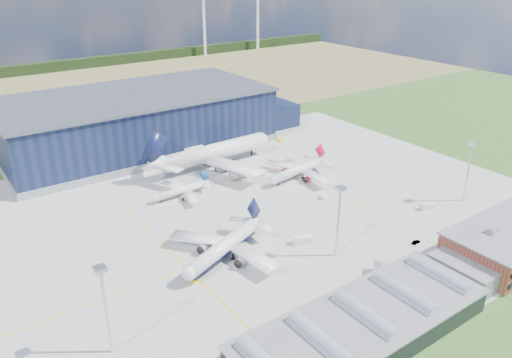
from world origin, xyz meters
name	(u,v)px	position (x,y,z in m)	size (l,w,h in m)	color
ground	(252,225)	(0.00, 0.00, 0.00)	(600.00, 600.00, 0.00)	#305821
apron	(236,214)	(0.00, 10.00, 0.03)	(220.00, 160.00, 0.08)	#B0B0AA
farmland	(63,94)	(0.00, 220.00, 0.00)	(600.00, 220.00, 0.01)	olive
treeline	(33,69)	(0.00, 300.00, 4.00)	(600.00, 8.00, 8.00)	black
hangar	(142,123)	(2.81, 94.80, 11.62)	(145.00, 62.00, 26.10)	#0F1B33
glass_concourse	(374,320)	(-6.45, -60.00, 3.69)	(78.00, 23.00, 8.60)	black
light_mast_west	(104,297)	(-60.00, -30.00, 15.43)	(2.60, 2.60, 23.00)	silver
light_mast_center	(339,210)	(10.00, -30.00, 15.43)	(2.60, 2.60, 23.00)	silver
light_mast_east	(470,162)	(75.00, -30.00, 15.43)	(2.60, 2.60, 23.00)	silver
airliner_navy	(222,241)	(-18.94, -12.00, 6.47)	(39.71, 38.84, 12.95)	white
airliner_red	(297,166)	(37.79, 22.00, 5.56)	(34.12, 33.38, 11.13)	white
airliner_widebody	(214,144)	(17.39, 52.60, 10.39)	(63.71, 62.33, 20.78)	white
airliner_regional	(179,187)	(-9.49, 33.79, 4.12)	(25.29, 24.74, 8.25)	white
gse_tug_b	(194,279)	(-31.46, -16.60, 0.60)	(1.85, 2.77, 1.20)	yellow
gse_van_a	(303,240)	(6.42, -18.90, 1.28)	(2.57, 5.88, 2.57)	silver
gse_cart_a	(324,197)	(33.95, 1.42, 0.69)	(2.14, 3.21, 1.39)	silver
gse_van_b	(293,159)	(48.53, 37.71, 1.07)	(2.14, 4.66, 2.14)	silver
gse_tug_c	(280,140)	(60.55, 62.00, 0.77)	(2.21, 3.53, 1.55)	yellow
gse_cart_b	(185,197)	(-8.77, 31.34, 0.61)	(1.86, 2.79, 1.21)	silver
gse_van_c	(428,207)	(58.18, -26.89, 1.19)	(2.38, 4.96, 2.38)	silver
airstair	(381,270)	(13.19, -45.13, 1.79)	(2.24, 5.60, 3.59)	silver
car_a	(504,220)	(71.62, -48.00, 0.63)	(1.48, 3.69, 1.26)	#99999E
car_b	(416,242)	(35.67, -39.66, 0.52)	(1.11, 3.17, 1.04)	#99999E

